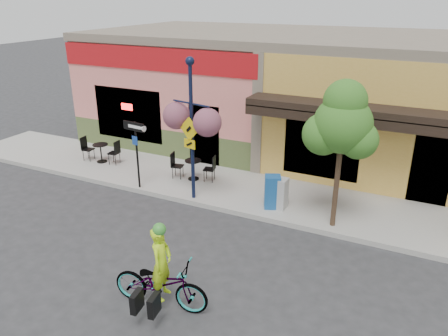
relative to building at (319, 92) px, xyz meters
The scene contains 13 objects.
ground 7.83m from the building, 90.00° to the right, with size 90.00×90.00×0.00m, color #2D2D30.
sidewalk 5.91m from the building, 90.00° to the right, with size 24.00×3.00×0.15m, color #9E9B93.
curb 7.28m from the building, 90.00° to the right, with size 24.00×0.12×0.15m, color #A8A59E.
building is the anchor object (origin of this frame).
bicycle 11.31m from the building, 90.99° to the right, with size 0.70×2.02×1.06m, color #912E0D.
cyclist_rider 11.27m from the building, 90.73° to the right, with size 0.56×0.37×1.55m, color #C4F71A.
lamp_post 7.03m from the building, 106.09° to the right, with size 1.34×0.54×4.20m, color #121A38, non-canonical shape.
one_way_sign 7.94m from the building, 119.52° to the right, with size 0.83×0.18×2.16m, color black, non-canonical shape.
cafe_set_left 8.72m from the building, 139.00° to the right, with size 1.48×0.74×0.89m, color black, non-canonical shape.
cafe_set_right 6.36m from the building, 115.48° to the right, with size 1.46×0.73×0.88m, color black, non-canonical shape.
newspaper_box_blue 6.55m from the building, 86.30° to the right, with size 0.44×0.39×0.98m, color #184F91, non-canonical shape.
newspaper_box_grey 6.52m from the building, 84.53° to the right, with size 0.43×0.39×0.91m, color #ABABAB, non-canonical shape.
street_tree 6.98m from the building, 71.35° to the right, with size 1.54×1.54×3.95m, color #3D7A26, non-canonical shape.
Camera 1 is at (4.10, -9.62, 5.94)m, focal length 35.00 mm.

